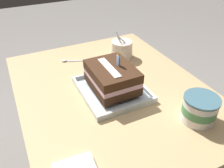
% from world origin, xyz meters
% --- Properties ---
extents(dining_table, '(0.97, 0.76, 0.70)m').
position_xyz_m(dining_table, '(0.00, 0.00, 0.59)').
color(dining_table, tan).
rests_on(dining_table, ground_plane).
extents(foil_tray, '(0.29, 0.26, 0.02)m').
position_xyz_m(foil_tray, '(0.02, -0.01, 0.71)').
color(foil_tray, silver).
rests_on(foil_tray, dining_table).
extents(birthday_cake, '(0.21, 0.16, 0.15)m').
position_xyz_m(birthday_cake, '(0.02, -0.01, 0.77)').
color(birthday_cake, '#402616').
rests_on(birthday_cake, foil_tray).
extents(bowl_stack, '(0.11, 0.11, 0.14)m').
position_xyz_m(bowl_stack, '(-0.23, 0.17, 0.74)').
color(bowl_stack, silver).
rests_on(bowl_stack, dining_table).
extents(ice_cream_tub, '(0.12, 0.12, 0.10)m').
position_xyz_m(ice_cream_tub, '(0.30, 0.19, 0.75)').
color(ice_cream_tub, white).
rests_on(ice_cream_tub, dining_table).
extents(serving_spoon_near_tray, '(0.06, 0.14, 0.01)m').
position_xyz_m(serving_spoon_near_tray, '(-0.30, -0.09, 0.70)').
color(serving_spoon_near_tray, silver).
rests_on(serving_spoon_near_tray, dining_table).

